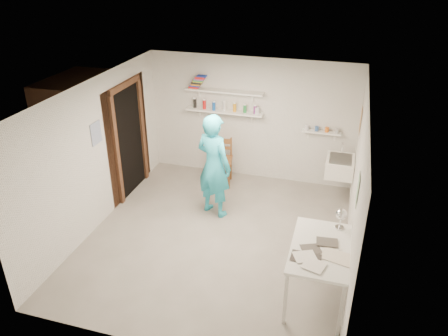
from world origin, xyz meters
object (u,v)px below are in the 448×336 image
(wall_clock, at_px, (213,144))
(desk_lamp, at_px, (341,214))
(man, at_px, (214,166))
(work_table, at_px, (318,272))
(belfast_sink, at_px, (340,166))
(wooden_chair, at_px, (219,160))

(wall_clock, xyz_separation_m, desk_lamp, (2.19, -1.33, -0.18))
(man, relative_size, desk_lamp, 11.91)
(work_table, bearing_deg, belfast_sink, 87.58)
(man, height_order, work_table, man)
(wall_clock, height_order, desk_lamp, wall_clock)
(wall_clock, relative_size, desk_lamp, 2.14)
(wooden_chair, bearing_deg, wall_clock, -90.76)
(wooden_chair, bearing_deg, work_table, -61.08)
(wooden_chair, xyz_separation_m, desk_lamp, (2.32, -2.15, 0.53))
(wooden_chair, xyz_separation_m, work_table, (2.12, -2.63, -0.10))
(belfast_sink, xyz_separation_m, wall_clock, (-2.10, -0.79, 0.51))
(belfast_sink, xyz_separation_m, man, (-2.01, -1.00, 0.21))
(wall_clock, xyz_separation_m, work_table, (1.99, -1.81, -0.80))
(belfast_sink, distance_m, wall_clock, 2.30)
(man, height_order, wooden_chair, man)
(work_table, bearing_deg, man, 139.78)
(belfast_sink, relative_size, desk_lamp, 3.94)
(belfast_sink, relative_size, work_table, 0.49)
(wooden_chair, height_order, work_table, wooden_chair)
(wall_clock, distance_m, work_table, 2.81)
(work_table, distance_m, desk_lamp, 0.82)
(man, distance_m, desk_lamp, 2.39)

